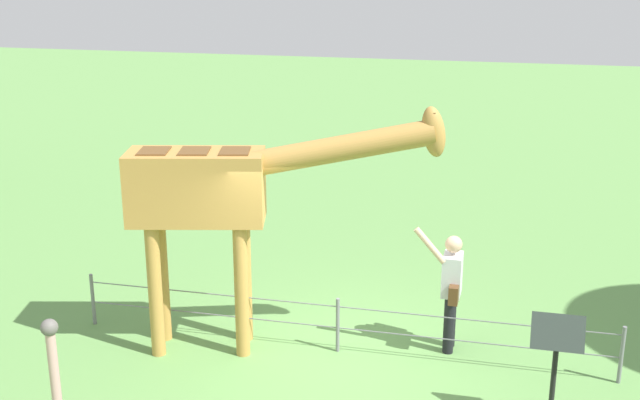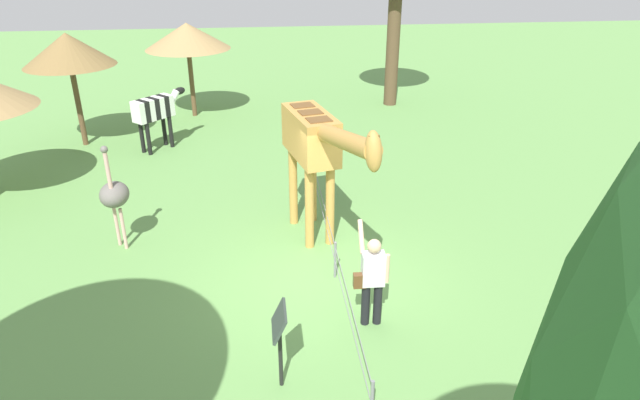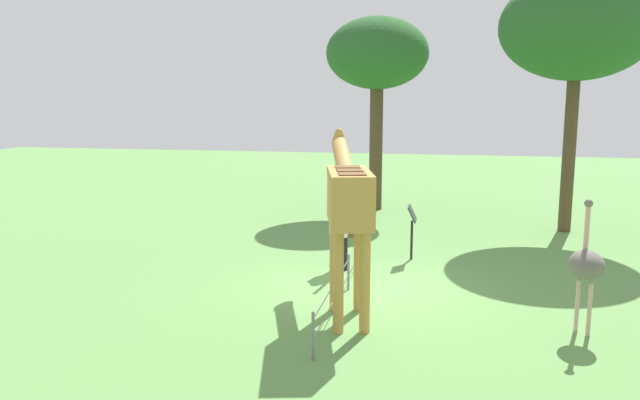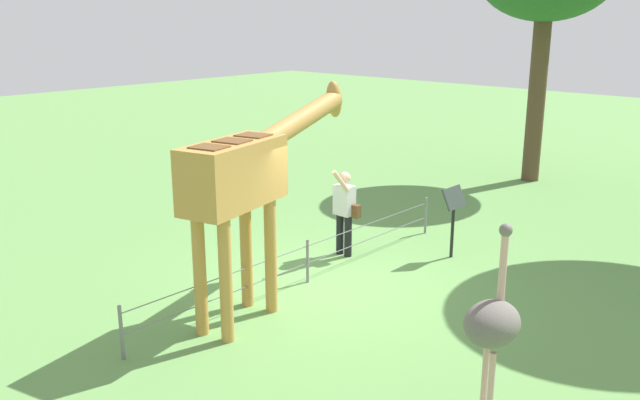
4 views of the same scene
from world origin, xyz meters
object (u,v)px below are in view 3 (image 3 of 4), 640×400
object	(u,v)px
info_sign	(412,221)
tree_east	(577,28)
giraffe	(348,199)
visitor	(341,231)
tree_northeast	(377,56)
ostrich	(586,265)

from	to	relation	value
info_sign	tree_east	bearing A→B (deg)	-45.77
giraffe	visitor	distance (m)	3.13
tree_east	info_sign	bearing A→B (deg)	134.23
giraffe	visitor	xyz separation A→B (m)	(2.82, 0.59, -1.22)
tree_east	tree_northeast	size ratio (longest dim) A/B	1.12
giraffe	ostrich	size ratio (longest dim) A/B	1.77
giraffe	tree_northeast	distance (m)	11.09
ostrich	tree_east	size ratio (longest dim) A/B	0.31
visitor	tree_east	xyz separation A→B (m)	(5.34, -5.74, 4.85)
tree_northeast	visitor	bearing A→B (deg)	-179.52
giraffe	tree_east	size ratio (longest dim) A/B	0.55
tree_northeast	giraffe	bearing A→B (deg)	-176.49
tree_northeast	info_sign	size ratio (longest dim) A/B	4.93
giraffe	tree_east	xyz separation A→B (m)	(8.16, -5.15, 3.64)
giraffe	tree_northeast	xyz separation A→B (m)	(10.63, 0.65, 3.09)
tree_east	info_sign	distance (m)	7.59
tree_northeast	info_sign	world-z (taller)	tree_northeast
tree_east	tree_northeast	xyz separation A→B (m)	(2.47, 5.80, -0.54)
visitor	ostrich	size ratio (longest dim) A/B	0.76
tree_east	visitor	bearing A→B (deg)	132.96
ostrich	tree_northeast	xyz separation A→B (m)	(10.81, 4.63, 4.03)
tree_northeast	info_sign	distance (m)	7.99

